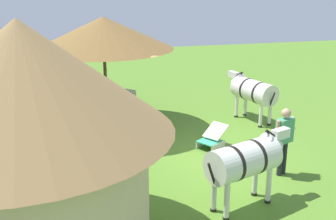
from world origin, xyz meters
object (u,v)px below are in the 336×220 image
guest_beside_umbrella (45,98)px  striped_lounge_chair (212,139)px  guest_behind_table (51,106)px  zebra_by_umbrella (253,91)px  shade_umbrella (103,33)px  standing_watcher (284,136)px  zebra_nearest_camera (245,160)px  patio_dining_table (107,106)px  patio_chair_near_lawn (81,122)px  patio_chair_near_hut (129,101)px  thatched_hut (28,132)px

guest_beside_umbrella → striped_lounge_chair: size_ratio=1.73×
guest_behind_table → zebra_by_umbrella: bearing=-18.7°
shade_umbrella → zebra_by_umbrella: size_ratio=1.94×
shade_umbrella → standing_watcher: 6.05m
zebra_nearest_camera → patio_dining_table: bearing=-178.7°
standing_watcher → zebra_by_umbrella: (3.83, -1.02, 0.01)m
patio_chair_near_lawn → zebra_nearest_camera: size_ratio=0.43×
shade_umbrella → guest_behind_table: 2.63m
patio_chair_near_hut → patio_chair_near_lawn: size_ratio=1.00×
shade_umbrella → guest_beside_umbrella: (0.24, 1.84, -1.93)m
thatched_hut → guest_beside_umbrella: (6.24, -0.02, -1.16)m
zebra_by_umbrella → standing_watcher: bearing=-121.3°
shade_umbrella → patio_chair_near_lawn: bearing=137.3°
shade_umbrella → patio_chair_near_hut: size_ratio=4.66×
patio_chair_near_hut → striped_lounge_chair: size_ratio=0.93×
patio_dining_table → guest_beside_umbrella: (0.24, 1.84, 0.35)m
patio_chair_near_lawn → patio_chair_near_hut: bearing=89.8°
standing_watcher → thatched_hut: bearing=173.5°
guest_beside_umbrella → zebra_by_umbrella: (-0.84, -6.49, -0.00)m
patio_dining_table → patio_chair_near_lawn: size_ratio=1.61×
guest_beside_umbrella → standing_watcher: bearing=76.1°
patio_dining_table → zebra_by_umbrella: bearing=-97.4°
patio_chair_near_hut → guest_behind_table: size_ratio=0.57×
zebra_nearest_camera → guest_behind_table: bearing=-163.0°
guest_beside_umbrella → guest_behind_table: (-0.72, -0.19, -0.06)m
patio_chair_near_hut → zebra_by_umbrella: 4.13m
thatched_hut → shade_umbrella: bearing=-17.2°
patio_dining_table → guest_behind_table: bearing=106.4°
zebra_nearest_camera → striped_lounge_chair: bearing=151.8°
zebra_by_umbrella → striped_lounge_chair: bearing=-154.3°
shade_umbrella → zebra_by_umbrella: shade_umbrella is taller
striped_lounge_chair → standing_watcher: bearing=174.3°
guest_behind_table → zebra_by_umbrella: size_ratio=0.72×
standing_watcher → zebra_nearest_camera: (-1.12, 1.49, 0.04)m
shade_umbrella → striped_lounge_chair: bearing=-133.4°
thatched_hut → guest_behind_table: 5.66m
shade_umbrella → striped_lounge_chair: shade_umbrella is taller
shade_umbrella → standing_watcher: (-4.43, -3.63, -1.95)m
thatched_hut → patio_chair_near_hut: bearing=-21.3°
shade_umbrella → patio_chair_near_lawn: 2.72m
guest_beside_umbrella → standing_watcher: size_ratio=1.02×
thatched_hut → guest_beside_umbrella: size_ratio=2.80×
standing_watcher → zebra_by_umbrella: bearing=52.5°
striped_lounge_chair → zebra_nearest_camera: zebra_nearest_camera is taller
zebra_nearest_camera → zebra_by_umbrella: size_ratio=0.97×
patio_dining_table → striped_lounge_chair: 3.60m
patio_dining_table → patio_chair_near_hut: bearing=-43.1°
guest_behind_table → thatched_hut: bearing=-109.7°
thatched_hut → patio_chair_near_lawn: size_ratio=5.20×
guest_behind_table → zebra_nearest_camera: bearing=-70.8°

